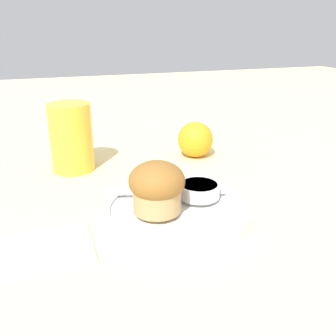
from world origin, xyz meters
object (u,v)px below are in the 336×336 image
Objects in this scene: muffin at (157,187)px; juice_glass at (71,137)px; butter_knife at (166,191)px; orange_fruit at (195,139)px.

muffin is 0.25m from juice_glass.
butter_knife is 2.43× the size of orange_fruit.
juice_glass is at bearing 108.71° from muffin.
juice_glass is (-0.23, 0.01, 0.02)m from orange_fruit.
juice_glass reaches higher than butter_knife.
muffin is 1.04× the size of orange_fruit.
butter_knife is at bearing 59.74° from muffin.
butter_knife is 1.41× the size of juice_glass.
muffin reaches higher than orange_fruit.
muffin is 0.28m from orange_fruit.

